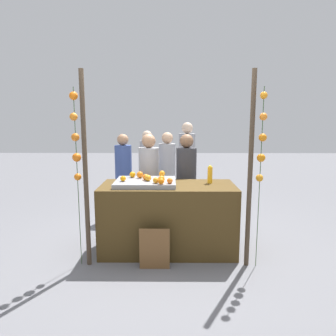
% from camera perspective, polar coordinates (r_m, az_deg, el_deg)
% --- Properties ---
extents(ground_plane, '(24.00, 24.00, 0.00)m').
position_cam_1_polar(ground_plane, '(4.30, -0.02, -15.14)').
color(ground_plane, slate).
extents(stall_counter, '(1.77, 0.76, 0.91)m').
position_cam_1_polar(stall_counter, '(4.13, -0.02, -9.36)').
color(stall_counter, '#4C3819').
rests_on(stall_counter, ground_plane).
extents(orange_tray, '(0.79, 0.61, 0.06)m').
position_cam_1_polar(orange_tray, '(4.03, -4.22, -2.70)').
color(orange_tray, gray).
rests_on(orange_tray, stall_counter).
extents(orange_0, '(0.08, 0.08, 0.08)m').
position_cam_1_polar(orange_0, '(4.21, -6.70, -1.23)').
color(orange_0, orange).
rests_on(orange_0, orange_tray).
extents(orange_1, '(0.08, 0.08, 0.08)m').
position_cam_1_polar(orange_1, '(4.02, -4.23, -1.70)').
color(orange_1, orange).
rests_on(orange_1, orange_tray).
extents(orange_2, '(0.07, 0.07, 0.07)m').
position_cam_1_polar(orange_2, '(3.79, 0.34, -2.40)').
color(orange_2, orange).
rests_on(orange_2, orange_tray).
extents(orange_3, '(0.09, 0.09, 0.09)m').
position_cam_1_polar(orange_3, '(4.24, -1.14, -1.07)').
color(orange_3, orange).
rests_on(orange_3, orange_tray).
extents(orange_4, '(0.08, 0.08, 0.08)m').
position_cam_1_polar(orange_4, '(3.86, -1.24, -2.08)').
color(orange_4, orange).
rests_on(orange_4, orange_tray).
extents(orange_5, '(0.08, 0.08, 0.08)m').
position_cam_1_polar(orange_5, '(3.75, -1.30, -2.50)').
color(orange_5, orange).
rests_on(orange_5, orange_tray).
extents(orange_6, '(0.09, 0.09, 0.09)m').
position_cam_1_polar(orange_6, '(4.16, -5.29, -1.27)').
color(orange_6, orange).
rests_on(orange_6, orange_tray).
extents(orange_7, '(0.07, 0.07, 0.07)m').
position_cam_1_polar(orange_7, '(3.97, -8.44, -1.97)').
color(orange_7, orange).
rests_on(orange_7, orange_tray).
extents(orange_8, '(0.08, 0.08, 0.08)m').
position_cam_1_polar(orange_8, '(3.81, -2.31, -2.33)').
color(orange_8, orange).
rests_on(orange_8, orange_tray).
extents(orange_9, '(0.08, 0.08, 0.08)m').
position_cam_1_polar(orange_9, '(3.95, -3.77, -1.88)').
color(orange_9, orange).
rests_on(orange_9, orange_tray).
extents(juice_bottle, '(0.07, 0.07, 0.24)m').
position_cam_1_polar(juice_bottle, '(4.13, 7.90, -1.27)').
color(juice_bottle, '#F3A91C').
rests_on(juice_bottle, stall_counter).
extents(chalkboard_sign, '(0.36, 0.03, 0.51)m').
position_cam_1_polar(chalkboard_sign, '(3.73, -2.55, -15.00)').
color(chalkboard_sign, brown).
rests_on(chalkboard_sign, ground_plane).
extents(vendor_left, '(0.31, 0.31, 1.55)m').
position_cam_1_polar(vendor_left, '(4.70, -3.57, -3.71)').
color(vendor_left, '#99999E').
rests_on(vendor_left, ground_plane).
extents(vendor_right, '(0.31, 0.31, 1.55)m').
position_cam_1_polar(vendor_right, '(4.72, 3.44, -3.68)').
color(vendor_right, '#333338').
rests_on(vendor_right, ground_plane).
extents(crowd_person_0, '(0.34, 0.34, 1.71)m').
position_cam_1_polar(crowd_person_0, '(6.33, 3.58, 0.30)').
color(crowd_person_0, '#99999E').
rests_on(crowd_person_0, ground_plane).
extents(crowd_person_1, '(0.31, 0.31, 1.54)m').
position_cam_1_polar(crowd_person_1, '(6.33, -3.88, -0.43)').
color(crowd_person_1, '#99999E').
rests_on(crowd_person_1, ground_plane).
extents(crowd_person_2, '(0.30, 0.30, 1.51)m').
position_cam_1_polar(crowd_person_2, '(5.60, -8.33, -1.91)').
color(crowd_person_2, '#384C8C').
rests_on(crowd_person_2, ground_plane).
extents(crowd_person_3, '(0.31, 0.31, 1.53)m').
position_cam_1_polar(crowd_person_3, '(5.64, -0.13, -1.60)').
color(crowd_person_3, '#99999E').
rests_on(crowd_person_3, ground_plane).
extents(canopy_post_left, '(0.06, 0.06, 2.33)m').
position_cam_1_polar(canopy_post_left, '(3.69, -15.27, -0.60)').
color(canopy_post_left, '#473828').
rests_on(canopy_post_left, ground_plane).
extents(canopy_post_right, '(0.06, 0.06, 2.33)m').
position_cam_1_polar(canopy_post_right, '(3.67, 15.20, -0.64)').
color(canopy_post_right, '#473828').
rests_on(canopy_post_right, ground_plane).
extents(garland_strand_left, '(0.11, 0.11, 2.13)m').
position_cam_1_polar(garland_strand_left, '(3.68, -17.02, 5.54)').
color(garland_strand_left, '#2D4C23').
rests_on(garland_strand_left, ground_plane).
extents(garland_strand_right, '(0.10, 0.11, 2.13)m').
position_cam_1_polar(garland_strand_right, '(3.64, 17.25, 4.85)').
color(garland_strand_right, '#2D4C23').
rests_on(garland_strand_right, ground_plane).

